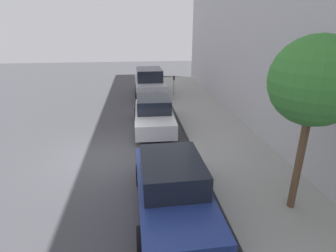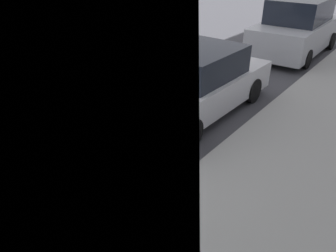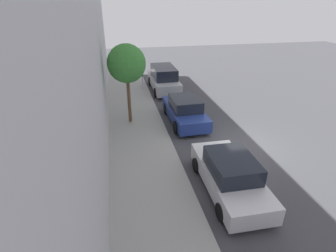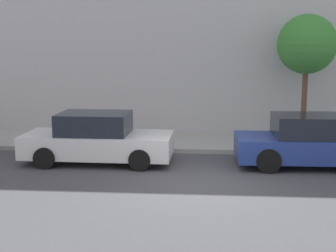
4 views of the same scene
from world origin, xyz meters
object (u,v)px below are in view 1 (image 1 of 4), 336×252
parked_sedan_second (172,188)px  parked_suv_fourth (149,83)px  parking_meter_far (174,83)px  parked_sedan_third (154,114)px  street_tree (315,82)px

parked_sedan_second → parked_suv_fourth: parked_suv_fourth is taller
parked_suv_fourth → parking_meter_far: parked_suv_fourth is taller
parked_sedan_third → parked_suv_fourth: bearing=88.8°
parked_sedan_second → parking_meter_far: bearing=81.7°
parking_meter_far → parked_suv_fourth: bearing=161.7°
parked_sedan_third → street_tree: 8.09m
parked_suv_fourth → parked_sedan_second: bearing=-90.4°
parking_meter_far → street_tree: bearing=-83.5°
parked_sedan_second → parked_sedan_third: bearing=90.4°
parked_sedan_second → parking_meter_far: 12.44m
parked_sedan_third → parked_suv_fourth: 6.44m
parked_sedan_third → parked_suv_fourth: parked_suv_fourth is taller
parked_sedan_second → parked_sedan_third: 6.44m
parked_suv_fourth → street_tree: 13.88m
parked_sedan_second → parked_sedan_third: size_ratio=1.00×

